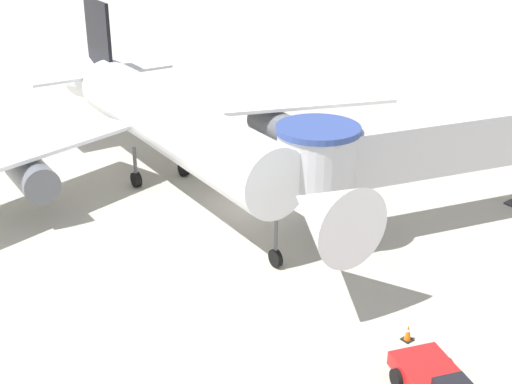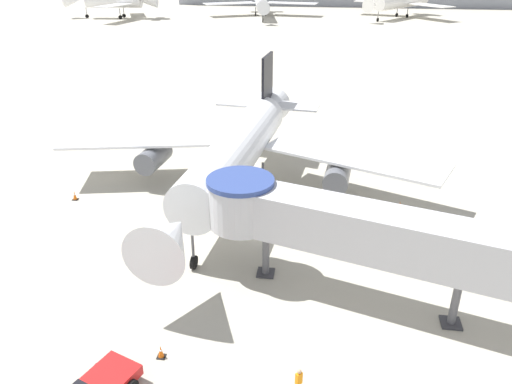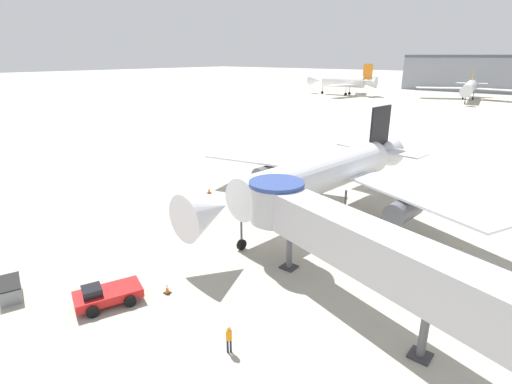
{
  "view_description": "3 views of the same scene",
  "coord_description": "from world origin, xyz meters",
  "px_view_note": "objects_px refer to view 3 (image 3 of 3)",
  "views": [
    {
      "loc": [
        -22.71,
        -28.97,
        17.05
      ],
      "look_at": [
        -2.24,
        -3.05,
        2.48
      ],
      "focal_mm": 50.0,
      "sensor_mm": 36.0,
      "label": 1
    },
    {
      "loc": [
        4.4,
        -32.17,
        18.5
      ],
      "look_at": [
        -0.24,
        -0.85,
        3.17
      ],
      "focal_mm": 35.0,
      "sensor_mm": 36.0,
      "label": 2
    },
    {
      "loc": [
        16.08,
        -27.95,
        15.03
      ],
      "look_at": [
        -4.11,
        -3.58,
        4.17
      ],
      "focal_mm": 28.0,
      "sensor_mm": 36.0,
      "label": 3
    }
  ],
  "objects_px": {
    "jet_bridge": "(360,244)",
    "background_jet_orange_tail": "(344,81)",
    "traffic_cone_starboard_wing": "(461,252)",
    "service_container_gray": "(10,289)",
    "traffic_cone_port_wing": "(209,190)",
    "main_airplane": "(323,175)",
    "traffic_cone_near_nose": "(167,289)",
    "ground_crew_marshaller": "(229,338)",
    "background_jet_gold_tail": "(469,87)",
    "pushback_tug_red": "(106,294)"
  },
  "relations": [
    {
      "from": "pushback_tug_red",
      "to": "ground_crew_marshaller",
      "type": "bearing_deg",
      "value": 31.63
    },
    {
      "from": "service_container_gray",
      "to": "traffic_cone_starboard_wing",
      "type": "xyz_separation_m",
      "value": [
        21.24,
        25.04,
        -0.23
      ]
    },
    {
      "from": "traffic_cone_near_nose",
      "to": "background_jet_gold_tail",
      "type": "distance_m",
      "value": 145.43
    },
    {
      "from": "jet_bridge",
      "to": "background_jet_orange_tail",
      "type": "bearing_deg",
      "value": 134.81
    },
    {
      "from": "pushback_tug_red",
      "to": "service_container_gray",
      "type": "height_order",
      "value": "pushback_tug_red"
    },
    {
      "from": "ground_crew_marshaller",
      "to": "background_jet_gold_tail",
      "type": "distance_m",
      "value": 147.73
    },
    {
      "from": "main_airplane",
      "to": "service_container_gray",
      "type": "bearing_deg",
      "value": -102.45
    },
    {
      "from": "background_jet_gold_tail",
      "to": "traffic_cone_port_wing",
      "type": "bearing_deg",
      "value": -98.88
    },
    {
      "from": "service_container_gray",
      "to": "background_jet_orange_tail",
      "type": "distance_m",
      "value": 149.73
    },
    {
      "from": "jet_bridge",
      "to": "background_jet_gold_tail",
      "type": "distance_m",
      "value": 140.86
    },
    {
      "from": "service_container_gray",
      "to": "traffic_cone_starboard_wing",
      "type": "distance_m",
      "value": 32.83
    },
    {
      "from": "service_container_gray",
      "to": "background_jet_orange_tail",
      "type": "bearing_deg",
      "value": 109.68
    },
    {
      "from": "pushback_tug_red",
      "to": "ground_crew_marshaller",
      "type": "relative_size",
      "value": 2.77
    },
    {
      "from": "main_airplane",
      "to": "background_jet_orange_tail",
      "type": "relative_size",
      "value": 1.09
    },
    {
      "from": "main_airplane",
      "to": "traffic_cone_starboard_wing",
      "type": "xyz_separation_m",
      "value": [
        13.01,
        -0.39,
        -3.82
      ]
    },
    {
      "from": "pushback_tug_red",
      "to": "traffic_cone_port_wing",
      "type": "bearing_deg",
      "value": 139.54
    },
    {
      "from": "background_jet_orange_tail",
      "to": "jet_bridge",
      "type": "bearing_deg",
      "value": 22.3
    },
    {
      "from": "jet_bridge",
      "to": "ground_crew_marshaller",
      "type": "relative_size",
      "value": 14.12
    },
    {
      "from": "main_airplane",
      "to": "traffic_cone_starboard_wing",
      "type": "height_order",
      "value": "main_airplane"
    },
    {
      "from": "traffic_cone_starboard_wing",
      "to": "service_container_gray",
      "type": "bearing_deg",
      "value": -130.31
    },
    {
      "from": "main_airplane",
      "to": "traffic_cone_port_wing",
      "type": "distance_m",
      "value": 14.05
    },
    {
      "from": "traffic_cone_port_wing",
      "to": "traffic_cone_near_nose",
      "type": "bearing_deg",
      "value": -51.8
    },
    {
      "from": "main_airplane",
      "to": "ground_crew_marshaller",
      "type": "relative_size",
      "value": 20.5
    },
    {
      "from": "traffic_cone_starboard_wing",
      "to": "ground_crew_marshaller",
      "type": "relative_size",
      "value": 0.42
    },
    {
      "from": "main_airplane",
      "to": "traffic_cone_port_wing",
      "type": "bearing_deg",
      "value": -163.61
    },
    {
      "from": "service_container_gray",
      "to": "traffic_cone_near_nose",
      "type": "distance_m",
      "value": 10.2
    },
    {
      "from": "pushback_tug_red",
      "to": "traffic_cone_starboard_wing",
      "type": "height_order",
      "value": "pushback_tug_red"
    },
    {
      "from": "pushback_tug_red",
      "to": "traffic_cone_near_nose",
      "type": "distance_m",
      "value": 3.79
    },
    {
      "from": "ground_crew_marshaller",
      "to": "background_jet_gold_tail",
      "type": "relative_size",
      "value": 0.04
    },
    {
      "from": "jet_bridge",
      "to": "pushback_tug_red",
      "type": "bearing_deg",
      "value": -126.87
    },
    {
      "from": "main_airplane",
      "to": "traffic_cone_near_nose",
      "type": "xyz_separation_m",
      "value": [
        -0.66,
        -18.61,
        -3.8
      ]
    },
    {
      "from": "traffic_cone_starboard_wing",
      "to": "background_jet_gold_tail",
      "type": "relative_size",
      "value": 0.02
    },
    {
      "from": "background_jet_orange_tail",
      "to": "service_container_gray",
      "type": "bearing_deg",
      "value": 13.83
    },
    {
      "from": "traffic_cone_port_wing",
      "to": "background_jet_orange_tail",
      "type": "relative_size",
      "value": 0.02
    },
    {
      "from": "main_airplane",
      "to": "traffic_cone_near_nose",
      "type": "distance_m",
      "value": 19.0
    },
    {
      "from": "traffic_cone_starboard_wing",
      "to": "ground_crew_marshaller",
      "type": "height_order",
      "value": "ground_crew_marshaller"
    },
    {
      "from": "traffic_cone_port_wing",
      "to": "background_jet_orange_tail",
      "type": "distance_m",
      "value": 126.55
    },
    {
      "from": "jet_bridge",
      "to": "traffic_cone_port_wing",
      "type": "relative_size",
      "value": 30.66
    },
    {
      "from": "jet_bridge",
      "to": "traffic_cone_near_nose",
      "type": "relative_size",
      "value": 32.53
    },
    {
      "from": "traffic_cone_starboard_wing",
      "to": "background_jet_orange_tail",
      "type": "bearing_deg",
      "value": 121.73
    },
    {
      "from": "main_airplane",
      "to": "pushback_tug_red",
      "type": "height_order",
      "value": "main_airplane"
    },
    {
      "from": "pushback_tug_red",
      "to": "traffic_cone_near_nose",
      "type": "height_order",
      "value": "pushback_tug_red"
    },
    {
      "from": "traffic_cone_starboard_wing",
      "to": "background_jet_orange_tail",
      "type": "relative_size",
      "value": 0.02
    },
    {
      "from": "background_jet_orange_tail",
      "to": "background_jet_gold_tail",
      "type": "bearing_deg",
      "value": 97.89
    },
    {
      "from": "main_airplane",
      "to": "traffic_cone_starboard_wing",
      "type": "bearing_deg",
      "value": 3.76
    },
    {
      "from": "jet_bridge",
      "to": "ground_crew_marshaller",
      "type": "height_order",
      "value": "jet_bridge"
    },
    {
      "from": "traffic_cone_starboard_wing",
      "to": "background_jet_orange_tail",
      "type": "distance_m",
      "value": 136.33
    },
    {
      "from": "traffic_cone_port_wing",
      "to": "traffic_cone_near_nose",
      "type": "height_order",
      "value": "traffic_cone_port_wing"
    },
    {
      "from": "jet_bridge",
      "to": "background_jet_gold_tail",
      "type": "xyz_separation_m",
      "value": [
        -25.53,
        138.52,
        -0.26
      ]
    },
    {
      "from": "service_container_gray",
      "to": "ground_crew_marshaller",
      "type": "height_order",
      "value": "ground_crew_marshaller"
    }
  ]
}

